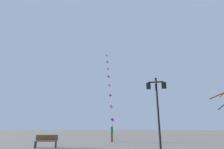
# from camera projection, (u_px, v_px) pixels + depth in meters

# --- Properties ---
(ground_plane) EXTENTS (160.00, 160.00, 0.00)m
(ground_plane) POSITION_uv_depth(u_px,v_px,m) (135.00, 140.00, 20.61)
(ground_plane) COLOR gray
(twin_lantern_lamp_post) EXTENTS (1.27, 0.28, 4.64)m
(twin_lantern_lamp_post) POSITION_uv_depth(u_px,v_px,m) (157.00, 99.00, 11.49)
(twin_lantern_lamp_post) COLOR black
(twin_lantern_lamp_post) RESTS_ON ground_plane
(kite_train) EXTENTS (3.24, 9.67, 14.34)m
(kite_train) POSITION_uv_depth(u_px,v_px,m) (109.00, 84.00, 26.35)
(kite_train) COLOR brown
(kite_train) RESTS_ON ground_plane
(kite_flyer) EXTENTS (0.33, 0.63, 1.71)m
(kite_flyer) POSITION_uv_depth(u_px,v_px,m) (112.00, 133.00, 18.25)
(kite_flyer) COLOR brown
(kite_flyer) RESTS_ON ground_plane
(park_bench) EXTENTS (1.66, 0.92, 0.89)m
(park_bench) POSITION_uv_depth(u_px,v_px,m) (46.00, 141.00, 13.11)
(park_bench) COLOR brown
(park_bench) RESTS_ON ground_plane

